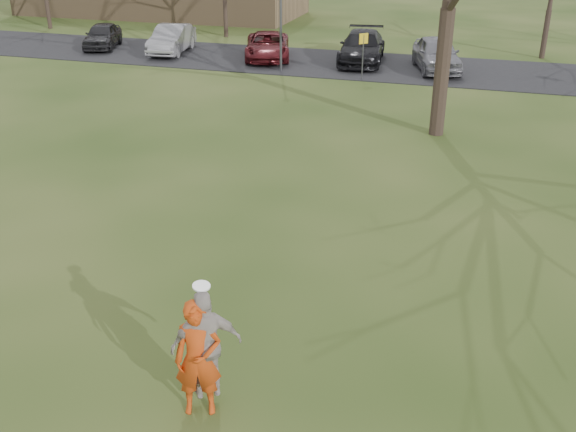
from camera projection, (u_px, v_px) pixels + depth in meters
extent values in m
plane|color=#1E380F|center=(214.00, 404.00, 10.51)|extent=(120.00, 120.00, 0.00)
cube|color=black|center=(414.00, 69.00, 32.16)|extent=(62.00, 6.50, 0.04)
imported|color=#C23F10|center=(198.00, 359.00, 9.98)|extent=(0.83, 0.68, 1.95)
imported|color=#242326|center=(102.00, 36.00, 36.51)|extent=(2.68, 4.19, 1.33)
imported|color=#949297|center=(172.00, 39.00, 35.23)|extent=(2.16, 4.54, 1.44)
imported|color=#59151A|center=(267.00, 46.00, 33.87)|extent=(3.48, 5.14, 1.31)
imported|color=black|center=(362.00, 47.00, 33.06)|extent=(2.65, 5.36, 1.50)
imported|color=slate|center=(437.00, 54.00, 31.43)|extent=(3.05, 4.87, 1.55)
imported|color=#B3A8A0|center=(206.00, 345.00, 10.01)|extent=(1.15, 0.95, 1.84)
cylinder|color=white|center=(201.00, 286.00, 9.76)|extent=(0.27, 0.27, 0.08)
cylinder|color=#47474C|center=(281.00, 6.00, 30.32)|extent=(0.12, 0.12, 6.00)
cylinder|color=#47474C|center=(363.00, 58.00, 29.68)|extent=(0.06, 0.06, 2.00)
cube|color=yellow|center=(364.00, 39.00, 29.32)|extent=(0.35, 0.35, 0.45)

